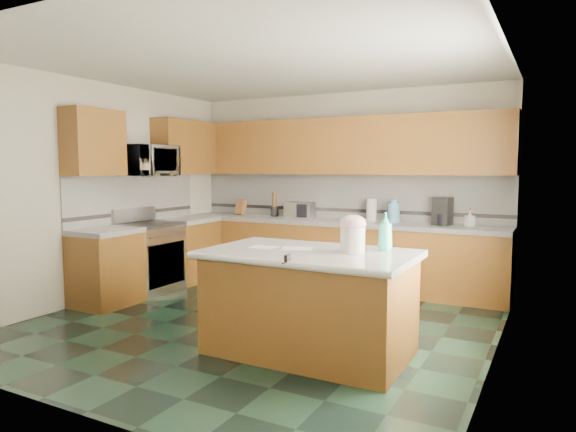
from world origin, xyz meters
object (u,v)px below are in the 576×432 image
Objects in this scene: treat_jar at (353,240)px; knife_block at (241,207)px; soap_bottle_island at (385,232)px; island_base at (309,305)px; toaster_oven at (300,210)px; coffee_maker at (443,211)px; island_top at (310,254)px.

treat_jar is 0.93× the size of knife_block.
treat_jar is at bearing -146.51° from soap_bottle_island.
toaster_oven is at bearing 118.43° from island_base.
soap_bottle_island is at bearing -33.99° from knife_block.
coffee_maker is at bearing 76.96° from island_base.
soap_bottle_island is (0.58, 0.31, 0.66)m from island_base.
treat_jar is (0.38, 0.06, 0.14)m from island_top.
treat_jar is 0.63× the size of coffee_maker.
soap_bottle_island is 3.77m from knife_block.
knife_block reaches higher than island_base.
island_base is 2.77m from coffee_maker.
treat_jar reaches higher than island_top.
island_top is 4.55× the size of toaster_oven.
coffee_maker is at bearing 3.89° from knife_block.
knife_block is (-2.42, 2.59, 0.15)m from island_top.
soap_bottle_island is at bearing -57.81° from toaster_oven.
knife_block reaches higher than treat_jar.
island_base is 4.89× the size of coffee_maker.
toaster_oven reaches higher than treat_jar.
coffee_maker is (0.61, 2.62, 0.66)m from island_base.
knife_block reaches higher than island_top.
treat_jar is 3.77m from knife_block.
toaster_oven is 1.14× the size of coffee_maker.
island_base is 3.01m from toaster_oven.
knife_block is at bearing 132.98° from island_top.
toaster_oven is at bearing 3.32° from knife_block.
knife_block is at bearing 146.51° from treat_jar.
toaster_oven is (-1.99, 2.28, -0.05)m from soap_bottle_island.
island_top is 8.19× the size of treat_jar.
knife_block is (-3.00, 2.28, -0.05)m from soap_bottle_island.
knife_block is 0.60× the size of toaster_oven.
island_base is 5.08× the size of soap_bottle_island.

